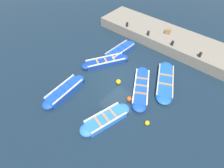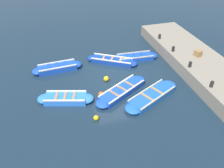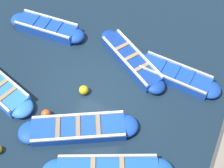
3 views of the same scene
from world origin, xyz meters
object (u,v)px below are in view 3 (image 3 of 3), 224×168
at_px(boat_outer_right, 47,28).
at_px(boat_near_quay, 78,129).
at_px(boat_stern_in, 175,75).
at_px(boat_outer_left, 0,89).
at_px(boat_end_of_row, 131,60).
at_px(buoy_yellow_far, 46,114).
at_px(buoy_white_drifting, 84,90).

bearing_deg(boat_outer_right, boat_near_quay, -45.78).
relative_size(boat_stern_in, boat_outer_right, 1.03).
xyz_separation_m(boat_outer_left, boat_end_of_row, (3.67, 3.27, -0.00)).
distance_m(boat_outer_left, boat_end_of_row, 4.92).
bearing_deg(boat_end_of_row, boat_stern_in, 0.27).
relative_size(boat_end_of_row, boat_outer_right, 1.04).
bearing_deg(boat_near_quay, buoy_yellow_far, 179.03).
xyz_separation_m(boat_stern_in, boat_end_of_row, (-1.75, -0.01, 0.01)).
bearing_deg(boat_end_of_row, boat_near_quay, -96.44).
bearing_deg(buoy_yellow_far, buoy_white_drifting, 64.01).
height_order(boat_outer_left, boat_outer_right, boat_outer_right).
distance_m(boat_near_quay, buoy_yellow_far, 1.27).
height_order(boat_stern_in, boat_end_of_row, boat_end_of_row).
distance_m(boat_outer_left, boat_outer_right, 3.36).
relative_size(buoy_yellow_far, buoy_white_drifting, 0.95).
height_order(boat_outer_left, boat_near_quay, boat_outer_left).
xyz_separation_m(boat_outer_right, buoy_white_drifting, (2.87, -2.11, -0.03)).
bearing_deg(boat_outer_left, boat_outer_right, 92.88).
bearing_deg(buoy_yellow_far, boat_end_of_row, 64.24).
bearing_deg(boat_stern_in, boat_outer_left, -148.85).
bearing_deg(boat_stern_in, boat_near_quay, -121.70).
relative_size(boat_near_quay, buoy_yellow_far, 11.88).
relative_size(boat_stern_in, boat_end_of_row, 0.99).
relative_size(boat_end_of_row, buoy_white_drifting, 10.37).
xyz_separation_m(boat_outer_left, boat_outer_right, (-0.17, 3.36, 0.02)).
relative_size(boat_stern_in, buoy_yellow_far, 10.83).
height_order(boat_stern_in, buoy_white_drifting, boat_stern_in).
distance_m(boat_stern_in, boat_outer_left, 6.34).
relative_size(boat_stern_in, boat_outer_left, 1.07).
bearing_deg(boat_outer_right, boat_end_of_row, -1.27).
bearing_deg(boat_end_of_row, buoy_yellow_far, -115.76).
relative_size(boat_stern_in, buoy_white_drifting, 10.28).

